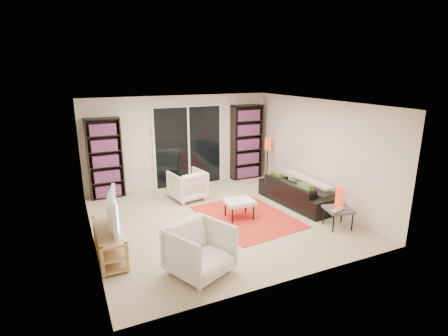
{
  "coord_description": "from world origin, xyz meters",
  "views": [
    {
      "loc": [
        -2.76,
        -6.22,
        3.01
      ],
      "look_at": [
        0.25,
        0.3,
        1.0
      ],
      "focal_mm": 28.0,
      "sensor_mm": 36.0,
      "label": 1
    }
  ],
  "objects_px": {
    "bookshelf_right": "(247,142)",
    "tv_stand": "(109,242)",
    "side_table": "(338,210)",
    "bookshelf_left": "(105,159)",
    "armchair_back": "(188,185)",
    "armchair_front": "(200,250)",
    "ottoman": "(239,203)",
    "sofa": "(297,192)",
    "floor_lamp": "(268,149)"
  },
  "relations": [
    {
      "from": "bookshelf_left",
      "to": "armchair_front",
      "type": "relative_size",
      "value": 2.26
    },
    {
      "from": "armchair_back",
      "to": "floor_lamp",
      "type": "xyz_separation_m",
      "value": [
        2.47,
        0.39,
        0.59
      ]
    },
    {
      "from": "side_table",
      "to": "bookshelf_left",
      "type": "bearing_deg",
      "value": 136.49
    },
    {
      "from": "bookshelf_right",
      "to": "tv_stand",
      "type": "height_order",
      "value": "bookshelf_right"
    },
    {
      "from": "bookshelf_right",
      "to": "floor_lamp",
      "type": "distance_m",
      "value": 0.67
    },
    {
      "from": "bookshelf_left",
      "to": "bookshelf_right",
      "type": "height_order",
      "value": "bookshelf_right"
    },
    {
      "from": "bookshelf_left",
      "to": "armchair_back",
      "type": "xyz_separation_m",
      "value": [
        1.73,
        -0.94,
        -0.62
      ]
    },
    {
      "from": "armchair_back",
      "to": "ottoman",
      "type": "bearing_deg",
      "value": 102.12
    },
    {
      "from": "sofa",
      "to": "side_table",
      "type": "distance_m",
      "value": 1.39
    },
    {
      "from": "tv_stand",
      "to": "armchair_back",
      "type": "relative_size",
      "value": 1.68
    },
    {
      "from": "sofa",
      "to": "floor_lamp",
      "type": "distance_m",
      "value": 1.9
    },
    {
      "from": "side_table",
      "to": "sofa",
      "type": "bearing_deg",
      "value": 88.33
    },
    {
      "from": "tv_stand",
      "to": "armchair_front",
      "type": "relative_size",
      "value": 1.52
    },
    {
      "from": "bookshelf_left",
      "to": "armchair_front",
      "type": "distance_m",
      "value": 4.22
    },
    {
      "from": "bookshelf_right",
      "to": "armchair_back",
      "type": "bearing_deg",
      "value": -155.95
    },
    {
      "from": "bookshelf_right",
      "to": "floor_lamp",
      "type": "bearing_deg",
      "value": -57.4
    },
    {
      "from": "bookshelf_right",
      "to": "floor_lamp",
      "type": "height_order",
      "value": "bookshelf_right"
    },
    {
      "from": "bookshelf_right",
      "to": "ottoman",
      "type": "relative_size",
      "value": 3.38
    },
    {
      "from": "bookshelf_right",
      "to": "tv_stand",
      "type": "relative_size",
      "value": 1.61
    },
    {
      "from": "tv_stand",
      "to": "armchair_back",
      "type": "distance_m",
      "value": 2.92
    },
    {
      "from": "bookshelf_right",
      "to": "sofa",
      "type": "xyz_separation_m",
      "value": [
        0.1,
        -2.32,
        -0.76
      ]
    },
    {
      "from": "ottoman",
      "to": "side_table",
      "type": "xyz_separation_m",
      "value": [
        1.56,
        -1.22,
        0.01
      ]
    },
    {
      "from": "bookshelf_right",
      "to": "sofa",
      "type": "height_order",
      "value": "bookshelf_right"
    },
    {
      "from": "bookshelf_left",
      "to": "armchair_front",
      "type": "height_order",
      "value": "bookshelf_left"
    },
    {
      "from": "bookshelf_right",
      "to": "ottoman",
      "type": "height_order",
      "value": "bookshelf_right"
    },
    {
      "from": "bookshelf_right",
      "to": "ottoman",
      "type": "xyz_separation_m",
      "value": [
        -1.5,
        -2.48,
        -0.7
      ]
    },
    {
      "from": "side_table",
      "to": "floor_lamp",
      "type": "height_order",
      "value": "floor_lamp"
    },
    {
      "from": "armchair_back",
      "to": "side_table",
      "type": "distance_m",
      "value": 3.51
    },
    {
      "from": "bookshelf_left",
      "to": "bookshelf_right",
      "type": "relative_size",
      "value": 0.93
    },
    {
      "from": "bookshelf_right",
      "to": "armchair_front",
      "type": "distance_m",
      "value": 5.12
    },
    {
      "from": "bookshelf_left",
      "to": "bookshelf_right",
      "type": "distance_m",
      "value": 3.85
    },
    {
      "from": "armchair_back",
      "to": "sofa",
      "type": "bearing_deg",
      "value": 138.54
    },
    {
      "from": "bookshelf_right",
      "to": "tv_stand",
      "type": "distance_m",
      "value": 5.21
    },
    {
      "from": "armchair_front",
      "to": "ottoman",
      "type": "distance_m",
      "value": 2.2
    },
    {
      "from": "armchair_back",
      "to": "armchair_front",
      "type": "height_order",
      "value": "armchair_front"
    },
    {
      "from": "bookshelf_left",
      "to": "side_table",
      "type": "distance_m",
      "value": 5.42
    },
    {
      "from": "armchair_back",
      "to": "armchair_front",
      "type": "bearing_deg",
      "value": 64.73
    },
    {
      "from": "tv_stand",
      "to": "side_table",
      "type": "bearing_deg",
      "value": -9.52
    },
    {
      "from": "bookshelf_left",
      "to": "tv_stand",
      "type": "bearing_deg",
      "value": -96.51
    },
    {
      "from": "armchair_back",
      "to": "bookshelf_right",
      "type": "bearing_deg",
      "value": -165.5
    },
    {
      "from": "floor_lamp",
      "to": "armchair_back",
      "type": "bearing_deg",
      "value": -171.05
    },
    {
      "from": "ottoman",
      "to": "floor_lamp",
      "type": "height_order",
      "value": "floor_lamp"
    },
    {
      "from": "ottoman",
      "to": "armchair_front",
      "type": "bearing_deg",
      "value": -132.96
    },
    {
      "from": "tv_stand",
      "to": "armchair_front",
      "type": "xyz_separation_m",
      "value": [
        1.19,
        -1.1,
        0.13
      ]
    },
    {
      "from": "armchair_back",
      "to": "floor_lamp",
      "type": "bearing_deg",
      "value": 179.41
    },
    {
      "from": "tv_stand",
      "to": "floor_lamp",
      "type": "height_order",
      "value": "floor_lamp"
    },
    {
      "from": "bookshelf_right",
      "to": "floor_lamp",
      "type": "xyz_separation_m",
      "value": [
        0.35,
        -0.56,
        -0.11
      ]
    },
    {
      "from": "ottoman",
      "to": "tv_stand",
      "type": "bearing_deg",
      "value": -169.21
    },
    {
      "from": "sofa",
      "to": "bookshelf_left",
      "type": "bearing_deg",
      "value": 53.66
    },
    {
      "from": "bookshelf_right",
      "to": "side_table",
      "type": "xyz_separation_m",
      "value": [
        0.06,
        -3.71,
        -0.69
      ]
    }
  ]
}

